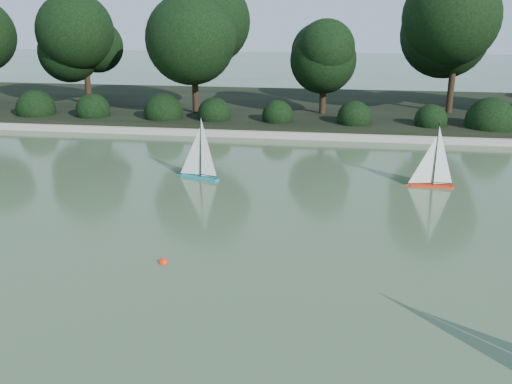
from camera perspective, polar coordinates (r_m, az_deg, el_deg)
ground at (r=7.79m, az=-4.25°, el=-9.18°), size 80.00×80.00×0.00m
pond_coping at (r=16.19m, az=2.72°, el=5.74°), size 40.00×0.35×0.18m
far_bank at (r=20.09m, az=3.91°, el=8.33°), size 40.00×8.00×0.30m
tree_line at (r=18.20m, az=7.66°, el=15.09°), size 26.31×3.93×4.39m
shrub_hedge at (r=17.00m, az=3.05°, el=7.57°), size 29.10×1.10×1.10m
sailboat_orange at (r=12.26m, az=16.80°, el=1.53°), size 1.04×0.17×1.42m
sailboat_teal at (r=12.39m, az=-6.05°, el=2.43°), size 1.07×0.47×1.47m
race_buoy at (r=8.47m, az=-9.23°, el=-7.00°), size 0.15×0.15×0.15m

